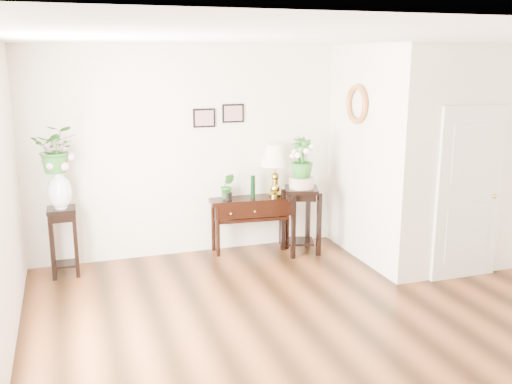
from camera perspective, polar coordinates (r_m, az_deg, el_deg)
name	(u,v)px	position (r m, az deg, el deg)	size (l,w,h in m)	color
floor	(336,329)	(5.88, 8.01, -13.44)	(6.00, 5.50, 0.02)	brown
ceiling	(346,38)	(5.26, 9.02, 14.95)	(6.00, 5.50, 0.02)	white
wall_back	(250,149)	(7.90, -0.57, 4.33)	(6.00, 0.02, 2.80)	beige
partition	(422,152)	(7.96, 16.24, 3.87)	(1.80, 1.95, 2.80)	beige
door	(469,194)	(7.25, 20.52, -0.17)	(0.90, 0.05, 2.10)	silver
art_print_left	(204,118)	(7.65, -5.21, 7.38)	(0.30, 0.02, 0.25)	black
art_print_right	(233,113)	(7.75, -2.31, 7.87)	(0.30, 0.02, 0.25)	black
wall_ornament	(357,104)	(7.50, 10.03, 8.65)	(0.51, 0.51, 0.07)	#D07B38
console_table	(251,224)	(7.94, -0.55, -3.20)	(1.13, 0.38, 0.75)	black
table_lamp	(275,171)	(7.88, 1.93, 2.10)	(0.42, 0.42, 0.73)	gold
green_vase	(253,185)	(7.82, -0.32, 0.66)	(0.06, 0.06, 0.31)	black
potted_plant	(228,187)	(7.71, -2.86, 0.49)	(0.19, 0.15, 0.35)	#23631F
plant_stand_a	(64,242)	(7.40, -18.66, -4.74)	(0.33, 0.33, 0.86)	black
porcelain_vase	(60,190)	(7.23, -19.05, 0.21)	(0.28, 0.28, 0.49)	silver
lily_arrangement	(56,152)	(7.15, -19.33, 3.83)	(0.52, 0.45, 0.58)	#23631F
plant_stand_b	(301,221)	(7.82, 4.51, -2.87)	(0.43, 0.43, 0.92)	black
ceramic_bowl	(302,182)	(7.69, 4.58, 1.00)	(0.33, 0.33, 0.15)	beige
narcissus	(302,159)	(7.63, 4.62, 3.35)	(0.31, 0.31, 0.56)	#23631F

